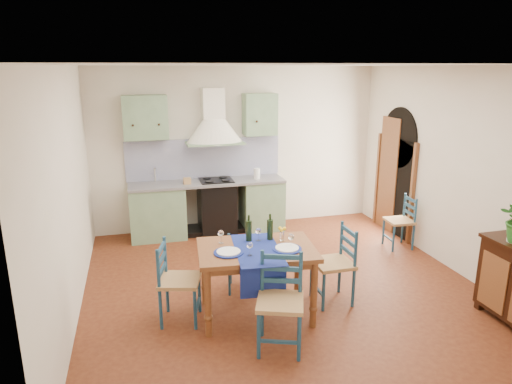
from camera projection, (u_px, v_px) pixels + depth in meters
floor at (281, 284)px, 6.03m from camera, size 5.00×5.00×0.00m
back_wall at (214, 172)px, 7.77m from camera, size 5.00×0.96×2.80m
right_wall at (441, 171)px, 6.56m from camera, size 0.26×5.00×2.80m
left_wall at (67, 196)px, 5.04m from camera, size 0.04×5.00×2.80m
ceiling at (284, 64)px, 5.29m from camera, size 5.00×5.00×0.01m
dining_table at (257, 256)px, 5.11m from camera, size 1.38×1.06×1.14m
chair_near at (280, 301)px, 4.57m from camera, size 0.59×0.59×0.98m
chair_far at (243, 259)px, 5.77m from camera, size 0.47×0.47×0.82m
chair_left at (177, 281)px, 5.05m from camera, size 0.54×0.54×0.93m
chair_right at (335, 264)px, 5.48m from camera, size 0.45×0.45×0.95m
chair_spare at (401, 221)px, 7.18m from camera, size 0.41×0.41×0.84m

